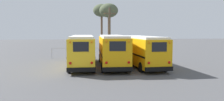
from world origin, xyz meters
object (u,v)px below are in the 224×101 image
school_bus_1 (112,50)px  bare_tree_0 (109,11)px  school_bus_0 (82,50)px  school_bus_2 (141,50)px  bare_tree_1 (102,11)px  utility_pole (110,31)px

school_bus_1 → bare_tree_0: 17.02m
school_bus_0 → school_bus_2: 6.27m
school_bus_2 → bare_tree_0: bare_tree_0 is taller
bare_tree_0 → bare_tree_1: size_ratio=0.96×
utility_pole → bare_tree_0: bare_tree_0 is taller
bare_tree_0 → bare_tree_1: bare_tree_1 is taller
school_bus_2 → utility_pole: utility_pole is taller
school_bus_0 → bare_tree_0: 16.69m
school_bus_0 → school_bus_2: bearing=-10.3°
bare_tree_1 → school_bus_0: bearing=-102.1°
school_bus_1 → bare_tree_1: (0.90, 19.58, 5.72)m
school_bus_0 → bare_tree_1: bearing=77.9°
bare_tree_0 → bare_tree_1: bearing=103.9°
school_bus_1 → utility_pole: bearing=83.7°
school_bus_1 → bare_tree_1: bare_tree_1 is taller
school_bus_1 → school_bus_2: size_ratio=0.96×
bare_tree_1 → school_bus_1: bearing=-92.6°
school_bus_0 → bare_tree_0: (4.86, 15.00, 5.48)m
utility_pole → school_bus_1: bearing=-96.3°
school_bus_1 → bare_tree_1: bearing=87.4°
utility_pole → bare_tree_1: (-0.19, 9.65, 3.76)m
school_bus_2 → bare_tree_1: bare_tree_1 is taller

